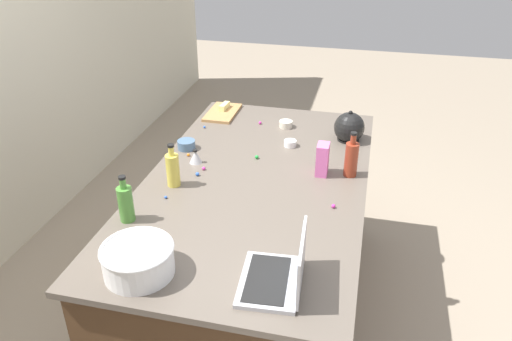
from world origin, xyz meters
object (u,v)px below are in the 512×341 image
(mixing_bowl_large, at_px, (138,259))
(ramekin_small, at_px, (290,143))
(ramekin_medium, at_px, (186,145))
(candy_bag, at_px, (322,159))
(bottle_olive, at_px, (126,203))
(ramekin_wide, at_px, (286,124))
(kitchen_timer, at_px, (196,157))
(kettle, at_px, (349,128))
(butter_stick_left, at_px, (224,106))
(bottle_soy, at_px, (351,158))
(laptop, at_px, (280,274))
(cutting_board, at_px, (223,113))
(bottle_oil, at_px, (173,169))

(mixing_bowl_large, bearing_deg, ramekin_small, -16.61)
(ramekin_small, bearing_deg, ramekin_medium, 106.68)
(ramekin_small, xyz_separation_m, candy_bag, (-0.29, -0.22, 0.07))
(mixing_bowl_large, xyz_separation_m, candy_bag, (0.95, -0.59, 0.02))
(ramekin_medium, bearing_deg, bottle_olive, 179.83)
(ramekin_wide, distance_m, kitchen_timer, 0.70)
(bottle_olive, distance_m, ramekin_small, 1.08)
(candy_bag, bearing_deg, mixing_bowl_large, 148.24)
(kettle, bearing_deg, candy_bag, 167.13)
(ramekin_wide, bearing_deg, butter_stick_left, 69.82)
(mixing_bowl_large, bearing_deg, kettle, -26.22)
(bottle_soy, height_order, kettle, bottle_soy)
(laptop, distance_m, kitchen_timer, 1.06)
(ramekin_small, relative_size, candy_bag, 0.42)
(bottle_soy, bearing_deg, mixing_bowl_large, 142.94)
(butter_stick_left, bearing_deg, ramekin_small, -129.17)
(ramekin_wide, bearing_deg, bottle_soy, -140.54)
(kettle, xyz_separation_m, cutting_board, (0.22, 0.85, -0.07))
(laptop, bearing_deg, ramekin_small, 8.19)
(ramekin_medium, bearing_deg, kitchen_timer, -143.73)
(butter_stick_left, bearing_deg, kettle, -107.30)
(ramekin_small, bearing_deg, mixing_bowl_large, 163.39)
(laptop, relative_size, cutting_board, 1.00)
(laptop, bearing_deg, candy_bag, -3.14)
(bottle_soy, relative_size, candy_bag, 1.43)
(laptop, bearing_deg, bottle_soy, -12.04)
(bottle_oil, bearing_deg, ramekin_medium, 11.76)
(ramekin_medium, bearing_deg, bottle_oil, -168.24)
(bottle_oil, relative_size, ramekin_medium, 2.22)
(ramekin_small, bearing_deg, kitchen_timer, 124.57)
(bottle_oil, bearing_deg, candy_bag, -67.89)
(kettle, height_order, ramekin_medium, kettle)
(mixing_bowl_large, distance_m, bottle_oil, 0.67)
(kettle, height_order, ramekin_wide, kettle)
(cutting_board, bearing_deg, ramekin_wide, -104.66)
(kitchen_timer, bearing_deg, ramekin_medium, 36.27)
(cutting_board, bearing_deg, mixing_bowl_large, -174.47)
(mixing_bowl_large, height_order, butter_stick_left, mixing_bowl_large)
(bottle_soy, bearing_deg, bottle_oil, 109.88)
(laptop, xyz_separation_m, ramekin_medium, (1.00, 0.74, -0.02))
(kettle, bearing_deg, mixing_bowl_large, 153.78)
(bottle_olive, bearing_deg, ramekin_small, -32.18)
(ramekin_small, bearing_deg, bottle_soy, -126.54)
(bottle_olive, height_order, kettle, bottle_olive)
(ramekin_small, distance_m, candy_bag, 0.37)
(ramekin_wide, xyz_separation_m, candy_bag, (-0.55, -0.29, 0.06))
(bottle_oil, relative_size, cutting_board, 0.69)
(laptop, bearing_deg, bottle_olive, 70.78)
(bottle_oil, xyz_separation_m, ramekin_medium, (0.40, 0.08, -0.06))
(cutting_board, bearing_deg, bottle_olive, 177.75)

